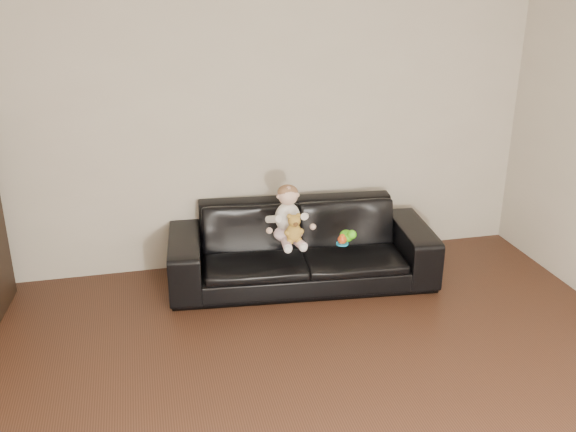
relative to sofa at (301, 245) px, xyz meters
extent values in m
plane|color=#C0B5A1|center=(-0.30, 0.50, 0.97)|extent=(5.00, 0.00, 5.00)
imported|color=black|center=(0.00, 0.00, 0.00)|extent=(2.30, 1.07, 0.65)
ellipsoid|color=#FAD3DF|center=(-0.14, -0.11, 0.17)|extent=(0.25, 0.22, 0.13)
ellipsoid|color=white|center=(-0.14, -0.09, 0.31)|extent=(0.22, 0.18, 0.25)
sphere|color=beige|center=(-0.14, -0.11, 0.50)|extent=(0.17, 0.17, 0.16)
ellipsoid|color=#8C603F|center=(-0.14, -0.10, 0.53)|extent=(0.17, 0.17, 0.12)
cylinder|color=#FAD3DF|center=(-0.19, -0.26, 0.15)|extent=(0.08, 0.20, 0.08)
cylinder|color=#FAD3DF|center=(-0.09, -0.26, 0.15)|extent=(0.08, 0.20, 0.08)
sphere|color=white|center=(-0.20, -0.37, 0.15)|extent=(0.07, 0.07, 0.07)
sphere|color=white|center=(-0.08, -0.37, 0.15)|extent=(0.07, 0.07, 0.07)
cylinder|color=white|center=(-0.27, -0.15, 0.32)|extent=(0.07, 0.17, 0.11)
cylinder|color=white|center=(-0.01, -0.15, 0.32)|extent=(0.07, 0.17, 0.11)
ellipsoid|color=#B28833|center=(-0.13, -0.26, 0.24)|extent=(0.14, 0.12, 0.15)
sphere|color=#B28833|center=(-0.13, -0.28, 0.35)|extent=(0.10, 0.10, 0.10)
sphere|color=#B28833|center=(-0.17, -0.27, 0.38)|extent=(0.04, 0.04, 0.04)
sphere|color=#B28833|center=(-0.09, -0.27, 0.38)|extent=(0.04, 0.04, 0.04)
sphere|color=#593819|center=(-0.13, -0.32, 0.33)|extent=(0.04, 0.04, 0.04)
ellipsoid|color=#55E41A|center=(0.33, -0.23, 0.15)|extent=(0.15, 0.16, 0.09)
sphere|color=#E04B1A|center=(0.27, -0.27, 0.14)|extent=(0.09, 0.09, 0.08)
cylinder|color=#1991CB|center=(0.27, -0.28, 0.11)|extent=(0.13, 0.13, 0.01)
camera|label=1|loc=(-1.26, -4.84, 2.23)|focal=40.00mm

